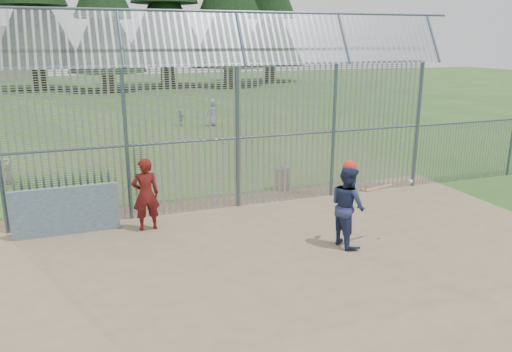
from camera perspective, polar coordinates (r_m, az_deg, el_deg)
name	(u,v)px	position (r m, az deg, el deg)	size (l,w,h in m)	color
ground	(286,254)	(11.33, 3.50, -8.90)	(120.00, 120.00, 0.00)	#2D511E
dirt_infield	(296,263)	(10.91, 4.56, -9.86)	(14.00, 10.00, 0.02)	#756047
dugout_wall	(66,211)	(13.00, -20.91, -3.74)	(2.50, 0.12, 1.20)	#38566B
batter	(348,206)	(11.61, 10.43, -3.38)	(0.92, 0.72, 1.90)	navy
onlooker	(146,194)	(12.64, -12.50, -2.07)	(0.67, 0.44, 1.84)	maroon
bg_kid_standing	(213,113)	(27.71, -4.99, 7.24)	(0.72, 0.47, 1.47)	gray
bg_kid_seated	(181,118)	(27.97, -8.60, 6.54)	(0.49, 0.20, 0.84)	slate
batting_gear	(355,170)	(11.41, 11.21, 0.68)	(1.62, 0.53, 0.72)	red
trash_can	(282,178)	(15.87, 2.95, -0.24)	(0.56, 0.56, 0.82)	gray
backstop_fence	(298,122)	(14.38, 4.86, 6.17)	(20.09, 0.81, 5.30)	#47566B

